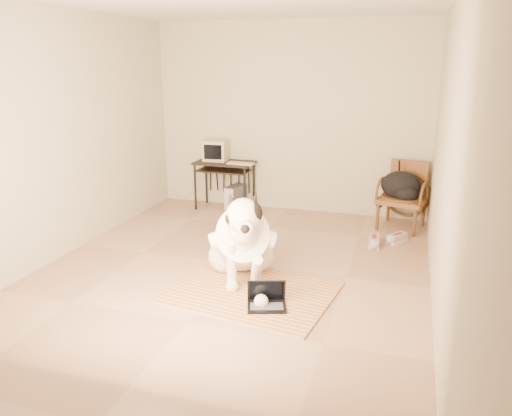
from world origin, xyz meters
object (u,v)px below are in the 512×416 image
at_px(dog, 242,242).
at_px(laptop, 267,300).
at_px(pc_tower, 235,197).
at_px(crt_monitor, 216,150).
at_px(computer_desk, 224,169).
at_px(rattan_chair, 403,195).
at_px(backpack, 402,187).

height_order(dog, laptop, dog).
distance_m(dog, pc_tower, 2.55).
distance_m(laptop, pc_tower, 3.17).
bearing_deg(dog, laptop, -51.64).
height_order(crt_monitor, pc_tower, crt_monitor).
xyz_separation_m(computer_desk, pc_tower, (0.16, 0.03, -0.43)).
height_order(dog, computer_desk, dog).
bearing_deg(pc_tower, dog, -68.74).
distance_m(pc_tower, rattan_chair, 2.43).
relative_size(crt_monitor, pc_tower, 0.88).
xyz_separation_m(laptop, crt_monitor, (-1.64, 2.93, 0.79)).
bearing_deg(rattan_chair, crt_monitor, 175.85).
relative_size(pc_tower, rattan_chair, 0.47).
xyz_separation_m(laptop, computer_desk, (-1.48, 2.85, 0.54)).
bearing_deg(computer_desk, pc_tower, 10.93).
bearing_deg(crt_monitor, rattan_chair, -4.15).
height_order(pc_tower, backpack, backpack).
relative_size(laptop, computer_desk, 0.47).
bearing_deg(backpack, dog, -124.34).
distance_m(laptop, backpack, 2.90).
distance_m(computer_desk, pc_tower, 0.46).
relative_size(dog, backpack, 2.51).
relative_size(crt_monitor, rattan_chair, 0.41).
bearing_deg(pc_tower, backpack, -5.46).
height_order(laptop, backpack, backpack).
height_order(pc_tower, rattan_chair, rattan_chair).
height_order(crt_monitor, backpack, crt_monitor).
height_order(rattan_chair, backpack, rattan_chair).
relative_size(crt_monitor, backpack, 0.71).
bearing_deg(crt_monitor, backpack, -5.95).
distance_m(laptop, rattan_chair, 2.96).
height_order(crt_monitor, rattan_chair, crt_monitor).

